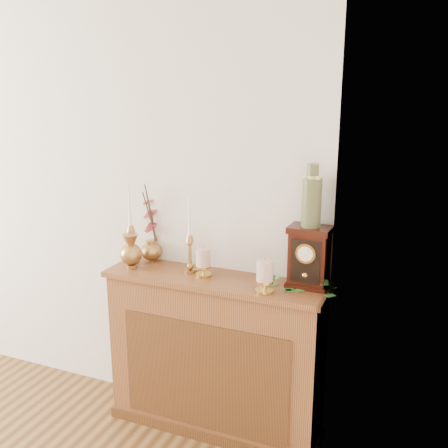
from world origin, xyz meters
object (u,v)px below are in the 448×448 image
at_px(candlestick_left, 131,238).
at_px(ceramic_vase, 312,199).
at_px(ginger_jar, 151,225).
at_px(mantel_clock, 309,257).
at_px(candlestick_center, 190,248).
at_px(bud_vase, 131,252).

relative_size(candlestick_left, ceramic_vase, 1.46).
bearing_deg(candlestick_left, ginger_jar, 57.01).
relative_size(mantel_clock, ceramic_vase, 1.01).
bearing_deg(mantel_clock, ginger_jar, 177.91).
relative_size(candlestick_center, ceramic_vase, 1.40).
distance_m(ginger_jar, ceramic_vase, 1.00).
xyz_separation_m(candlestick_center, ginger_jar, (-0.31, 0.12, 0.07)).
height_order(bud_vase, ceramic_vase, ceramic_vase).
bearing_deg(bud_vase, ceramic_vase, 7.06).
xyz_separation_m(candlestick_center, mantel_clock, (0.65, 0.05, 0.01)).
bearing_deg(candlestick_center, ceramic_vase, 4.86).
bearing_deg(ginger_jar, bud_vase, -97.93).
bearing_deg(ceramic_vase, bud_vase, -172.94).
xyz_separation_m(candlestick_left, ginger_jar, (0.07, 0.11, 0.06)).
relative_size(candlestick_left, bud_vase, 2.33).
xyz_separation_m(candlestick_center, ceramic_vase, (0.65, 0.06, 0.32)).
distance_m(candlestick_left, mantel_clock, 1.04).
xyz_separation_m(candlestick_left, candlestick_center, (0.38, -0.01, -0.01)).
relative_size(candlestick_left, ginger_jar, 0.99).
height_order(bud_vase, ginger_jar, ginger_jar).
xyz_separation_m(candlestick_left, mantel_clock, (1.04, 0.04, 0.01)).
relative_size(bud_vase, ceramic_vase, 0.63).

